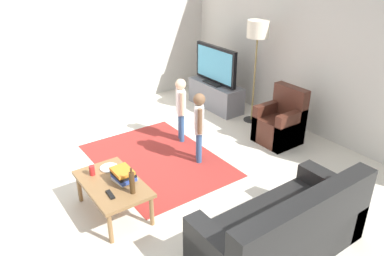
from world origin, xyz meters
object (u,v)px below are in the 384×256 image
tv_stand (215,96)px  tv (215,66)px  book_stack (123,175)px  bottle (132,182)px  tv_remote (110,194)px  plate (109,168)px  soda_can (92,170)px  floor_lamp (258,35)px  armchair (281,124)px  child_near_tv (181,104)px  coffee_table (112,186)px  child_center (199,121)px  couch (286,234)px

tv_stand → tv: tv is taller
book_stack → bottle: (0.27, -0.03, 0.05)m
tv_remote → bottle: bearing=69.0°
tv → plate: size_ratio=5.00×
tv_remote → soda_can: (-0.50, 0.00, 0.05)m
floor_lamp → soda_can: bearing=-77.9°
tv → floor_lamp: size_ratio=0.62×
armchair → floor_lamp: (-0.86, 0.19, 1.25)m
child_near_tv → coffee_table: size_ratio=1.04×
child_center → coffee_table: 1.59m
coffee_table → soda_can: soda_can is taller
tv_stand → tv_remote: 3.74m
bottle → plate: bottle is taller
floor_lamp → plate: floor_lamp is taller
couch → plate: (-1.94, -0.99, 0.14)m
tv → child_center: size_ratio=1.05×
bottle → soda_can: bearing=-159.9°
tv_stand → plate: (1.54, -2.90, 0.18)m
child_center → book_stack: (0.44, -1.40, -0.13)m
child_near_tv → tv_remote: bearing=-54.1°
couch → child_center: bearing=168.1°
child_near_tv → bottle: bearing=-48.4°
child_near_tv → tv_remote: child_near_tv is taller
book_stack → floor_lamp: bearing=108.8°
child_near_tv → plate: bearing=-63.6°
soda_can → plate: bearing=95.1°
floor_lamp → bottle: size_ratio=5.62×
tv → book_stack: tv is taller
soda_can → tv: bearing=116.8°
soda_can → armchair: bearing=87.1°
floor_lamp → coffee_table: bearing=-72.7°
child_center → soda_can: 1.65m
armchair → soda_can: bearing=-92.9°
tv → book_stack: 3.44m
tv → bottle: (2.16, -2.88, -0.29)m
tv → couch: size_ratio=0.61×
plate → tv: bearing=118.2°
book_stack → coffee_table: bearing=-111.5°
plate → child_near_tv: bearing=116.4°
tv_stand → bottle: bottle is taller
couch → bottle: (-1.33, -0.99, 0.26)m
child_center → plate: 1.44m
tv_stand → bottle: bearing=-53.2°
child_center → armchair: bearing=79.5°
tv → soda_can: size_ratio=9.17×
couch → plate: couch is taller
bottle → soda_can: 0.64m
tv_stand → tv: (0.00, -0.02, 0.60)m
tv_stand → floor_lamp: bearing=10.0°
armchair → child_near_tv: child_near_tv is taller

